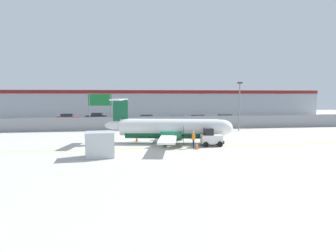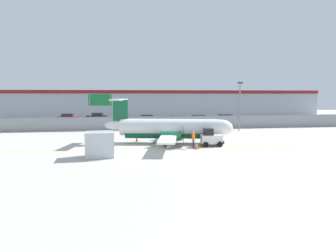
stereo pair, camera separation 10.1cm
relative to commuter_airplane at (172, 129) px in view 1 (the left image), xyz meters
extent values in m
plane|color=#BCB7AD|center=(-0.57, -4.95, -1.60)|extent=(140.00, 140.00, 0.00)
cube|color=yellow|center=(-0.57, -2.95, -1.60)|extent=(84.00, 0.20, 0.01)
cube|color=gray|center=(-0.57, 13.05, -0.60)|extent=(98.00, 0.04, 2.00)
cylinder|color=slate|center=(-0.57, 13.05, 0.45)|extent=(98.00, 0.10, 0.10)
cube|color=#38383A|center=(-0.57, 24.55, -1.54)|extent=(98.00, 17.00, 0.12)
cube|color=#A8B2BC|center=(-0.57, 43.05, 1.65)|extent=(91.00, 8.00, 6.50)
cube|color=maroon|center=(-0.57, 39.05, 4.50)|extent=(91.00, 0.20, 0.80)
cylinder|color=white|center=(-0.25, 0.05, 0.15)|extent=(11.16, 4.06, 1.90)
ellipsoid|color=white|center=(5.41, -1.11, 0.15)|extent=(2.85, 2.28, 1.80)
ellipsoid|color=white|center=(-5.92, 1.21, 0.35)|extent=(3.25, 1.65, 1.05)
cylinder|color=#145938|center=(-0.25, 0.05, -0.38)|extent=(9.97, 3.43, 1.48)
cube|color=white|center=(-0.15, 0.03, -0.42)|extent=(4.77, 16.00, 0.18)
cylinder|color=#145938|center=(0.56, 2.54, -0.42)|extent=(2.34, 1.32, 0.90)
cone|color=black|center=(1.69, 2.31, -0.42)|extent=(0.53, 0.52, 0.44)
cylinder|color=#262626|center=(1.84, 2.28, -0.42)|extent=(0.46, 2.07, 2.10)
cylinder|color=#145938|center=(-0.48, -2.56, -0.42)|extent=(2.34, 1.32, 0.90)
cone|color=black|center=(0.65, -2.79, -0.42)|extent=(0.53, 0.52, 0.44)
cylinder|color=#262626|center=(0.80, -2.82, -0.42)|extent=(0.46, 2.07, 2.10)
cube|color=#145938|center=(-5.64, 1.15, 1.70)|extent=(1.70, 0.52, 3.10)
cube|color=white|center=(-5.78, 1.18, 3.25)|extent=(2.04, 4.92, 0.14)
cylinder|color=#59595B|center=(3.55, -0.73, -0.82)|extent=(0.17, 0.17, 0.97)
cylinder|color=black|center=(3.55, -0.73, -1.30)|extent=(0.63, 0.34, 0.60)
cylinder|color=#59595B|center=(-0.10, 2.28, -0.78)|extent=(0.17, 0.17, 0.90)
cylinder|color=black|center=(-0.10, 2.28, -1.22)|extent=(0.79, 0.37, 0.76)
cylinder|color=#59595B|center=(-0.99, -2.05, -0.78)|extent=(0.17, 0.17, 0.90)
cylinder|color=black|center=(-0.99, -2.05, -1.22)|extent=(0.79, 0.37, 0.76)
cube|color=silver|center=(3.82, -2.76, -0.87)|extent=(2.26, 1.23, 0.90)
cube|color=black|center=(3.47, -2.74, -0.07)|extent=(0.96, 1.05, 0.70)
cube|color=black|center=(4.97, -2.82, -1.17)|extent=(0.22, 1.11, 0.30)
cylinder|color=black|center=(4.61, -2.20, -1.32)|extent=(0.57, 0.21, 0.56)
cylinder|color=black|center=(4.54, -3.40, -1.32)|extent=(0.57, 0.21, 0.56)
cylinder|color=black|center=(3.11, -2.12, -1.32)|extent=(0.57, 0.21, 0.56)
cylinder|color=black|center=(3.04, -3.31, -1.32)|extent=(0.57, 0.21, 0.56)
cylinder|color=#191E4C|center=(1.61, -3.87, -1.18)|extent=(0.18, 0.18, 0.85)
cylinder|color=#191E4C|center=(1.64, -3.67, -1.18)|extent=(0.18, 0.18, 0.85)
cylinder|color=orange|center=(1.63, -3.77, -0.45)|extent=(0.39, 0.39, 0.60)
cylinder|color=orange|center=(1.60, -3.99, -0.42)|extent=(0.11, 0.11, 0.55)
cylinder|color=orange|center=(1.66, -3.56, -0.42)|extent=(0.11, 0.11, 0.55)
sphere|color=tan|center=(1.63, -3.77, -0.01)|extent=(0.22, 0.22, 0.22)
cube|color=#B7BCC1|center=(-7.37, -6.69, -0.50)|extent=(2.52, 2.14, 2.20)
cube|color=#333338|center=(-7.37, -6.69, -0.50)|extent=(2.44, 0.23, 2.20)
cube|color=orange|center=(1.82, -4.34, -1.58)|extent=(0.36, 0.36, 0.04)
cone|color=orange|center=(1.82, -4.34, -1.26)|extent=(0.28, 0.28, 0.60)
cylinder|color=white|center=(1.82, -4.34, -1.18)|extent=(0.17, 0.17, 0.08)
cube|color=orange|center=(-3.83, 1.61, -1.58)|extent=(0.36, 0.36, 0.04)
cone|color=orange|center=(-3.83, 1.61, -1.26)|extent=(0.28, 0.28, 0.60)
cylinder|color=white|center=(-3.83, 1.61, -1.18)|extent=(0.17, 0.17, 0.08)
cube|color=orange|center=(1.72, 2.69, -1.58)|extent=(0.36, 0.36, 0.04)
cone|color=orange|center=(1.72, 2.69, -1.26)|extent=(0.28, 0.28, 0.60)
cylinder|color=white|center=(1.72, 2.69, -1.18)|extent=(0.17, 0.17, 0.08)
cube|color=red|center=(-16.15, 28.30, -0.86)|extent=(4.23, 1.78, 0.80)
cube|color=#262D38|center=(-16.30, 28.30, -0.18)|extent=(2.23, 1.60, 0.56)
cylinder|color=black|center=(-14.74, 29.17, -1.18)|extent=(0.60, 0.21, 0.60)
cylinder|color=black|center=(-14.77, 27.37, -1.18)|extent=(0.60, 0.21, 0.60)
cylinder|color=black|center=(-17.53, 29.23, -1.18)|extent=(0.60, 0.21, 0.60)
cylinder|color=black|center=(-17.57, 27.43, -1.18)|extent=(0.60, 0.21, 0.60)
cube|color=black|center=(-10.83, 30.20, -0.86)|extent=(4.36, 2.16, 0.80)
cube|color=#262D38|center=(-10.68, 30.18, -0.18)|extent=(2.36, 1.80, 0.56)
cylinder|color=black|center=(-12.32, 29.46, -1.18)|extent=(0.62, 0.27, 0.60)
cylinder|color=black|center=(-12.12, 31.25, -1.18)|extent=(0.62, 0.27, 0.60)
cylinder|color=black|center=(-9.54, 29.14, -1.18)|extent=(0.62, 0.27, 0.60)
cylinder|color=black|center=(-9.33, 30.93, -1.18)|extent=(0.62, 0.27, 0.60)
cube|color=gray|center=(-5.48, 21.00, -0.86)|extent=(4.30, 1.97, 0.80)
cube|color=#262D38|center=(-5.63, 21.01, -0.18)|extent=(2.30, 1.70, 0.56)
cylinder|color=black|center=(-4.02, 21.80, -1.18)|extent=(0.61, 0.24, 0.60)
cylinder|color=black|center=(-4.14, 20.01, -1.18)|extent=(0.61, 0.24, 0.60)
cylinder|color=black|center=(-6.82, 21.98, -1.18)|extent=(0.61, 0.24, 0.60)
cylinder|color=black|center=(-6.93, 20.19, -1.18)|extent=(0.61, 0.24, 0.60)
cube|color=#B28C19|center=(-0.94, 22.78, -0.86)|extent=(4.20, 1.71, 0.80)
cube|color=#262D38|center=(-1.09, 22.78, -0.18)|extent=(2.20, 1.57, 0.56)
cylinder|color=black|center=(0.46, 23.69, -1.18)|extent=(0.60, 0.20, 0.60)
cylinder|color=black|center=(0.46, 21.89, -1.18)|extent=(0.60, 0.20, 0.60)
cylinder|color=black|center=(-2.34, 23.68, -1.18)|extent=(0.60, 0.20, 0.60)
cylinder|color=black|center=(-2.34, 21.88, -1.18)|extent=(0.60, 0.20, 0.60)
cube|color=#19662D|center=(4.48, 19.30, -0.86)|extent=(4.25, 1.82, 0.80)
cube|color=#262D38|center=(4.33, 19.30, -0.18)|extent=(2.24, 1.62, 0.56)
cylinder|color=black|center=(5.85, 20.24, -1.18)|extent=(0.61, 0.22, 0.60)
cylinder|color=black|center=(5.91, 18.44, -1.18)|extent=(0.61, 0.22, 0.60)
cylinder|color=black|center=(3.06, 20.16, -1.18)|extent=(0.61, 0.22, 0.60)
cylinder|color=black|center=(3.11, 18.36, -1.18)|extent=(0.61, 0.22, 0.60)
cube|color=#B28C19|center=(8.64, 21.42, -0.86)|extent=(4.21, 1.73, 0.80)
cube|color=#262D38|center=(8.49, 21.41, -0.18)|extent=(2.21, 1.58, 0.56)
cylinder|color=black|center=(10.04, 22.33, -1.18)|extent=(0.60, 0.20, 0.60)
cylinder|color=black|center=(10.05, 20.53, -1.18)|extent=(0.60, 0.20, 0.60)
cylinder|color=black|center=(7.24, 22.31, -1.18)|extent=(0.60, 0.20, 0.60)
cylinder|color=black|center=(7.25, 20.51, -1.18)|extent=(0.60, 0.20, 0.60)
cube|color=red|center=(13.71, 21.70, -0.86)|extent=(4.39, 2.24, 0.80)
cube|color=#262D38|center=(13.86, 21.71, -0.18)|extent=(2.39, 1.84, 0.56)
cylinder|color=black|center=(12.44, 20.62, -1.18)|extent=(0.62, 0.28, 0.60)
cylinder|color=black|center=(12.21, 22.40, -1.18)|extent=(0.62, 0.28, 0.60)
cylinder|color=black|center=(15.22, 20.99, -1.18)|extent=(0.62, 0.28, 0.60)
cylinder|color=black|center=(14.98, 22.77, -1.18)|extent=(0.62, 0.28, 0.60)
cylinder|color=slate|center=(11.73, 9.49, 1.90)|extent=(0.16, 0.16, 7.00)
cube|color=#333333|center=(11.73, 9.49, 5.55)|extent=(0.70, 0.30, 0.24)
cylinder|color=slate|center=(-10.51, 14.91, 1.15)|extent=(0.14, 0.14, 5.50)
cylinder|color=slate|center=(-7.31, 14.91, 1.15)|extent=(0.14, 0.14, 5.50)
cube|color=#14662D|center=(-8.91, 14.91, 3.00)|extent=(3.60, 0.10, 1.80)
camera|label=1|loc=(-5.34, -32.88, 3.78)|focal=32.00mm
camera|label=2|loc=(-5.24, -32.89, 3.78)|focal=32.00mm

